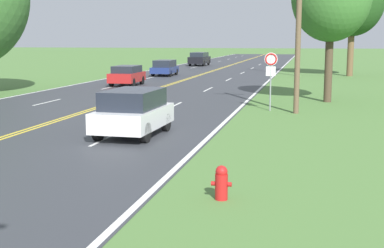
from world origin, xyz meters
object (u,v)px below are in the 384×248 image
tree_mid_treeline (353,0)px  car_red_hatchback_mid_near (127,75)px  traffic_sign (271,67)px  car_dark_blue_hatchback_mid_far (165,67)px  car_black_suv_receding (199,59)px  fire_hydrant (221,182)px  car_white_hatchback_approaching (133,111)px

tree_mid_treeline → car_red_hatchback_mid_near: (-16.29, -14.00, -5.96)m
traffic_sign → tree_mid_treeline: 26.50m
traffic_sign → car_dark_blue_hatchback_mid_far: bearing=116.8°
car_dark_blue_hatchback_mid_far → car_black_suv_receding: car_black_suv_receding is taller
tree_mid_treeline → fire_hydrant: bearing=-97.3°
car_red_hatchback_mid_near → car_dark_blue_hatchback_mid_far: 10.67m
car_white_hatchback_approaching → car_black_suv_receding: (-7.89, 48.90, 0.05)m
traffic_sign → car_black_suv_receding: size_ratio=0.59×
car_white_hatchback_approaching → tree_mid_treeline: bearing=166.0°
tree_mid_treeline → car_red_hatchback_mid_near: bearing=-139.3°
car_red_hatchback_mid_near → car_black_suv_receding: size_ratio=0.80×
tree_mid_treeline → car_black_suv_receding: size_ratio=2.19×
car_red_hatchback_mid_near → traffic_sign: bearing=-137.5°
traffic_sign → car_black_suv_receding: traffic_sign is taller
car_dark_blue_hatchback_mid_far → car_black_suv_receding: size_ratio=0.85×
car_black_suv_receding → traffic_sign: bearing=-162.1°
car_red_hatchback_mid_near → car_black_suv_receding: 29.79m
fire_hydrant → car_red_hatchback_mid_near: size_ratio=0.20×
traffic_sign → car_dark_blue_hatchback_mid_far: 24.93m
car_white_hatchback_approaching → fire_hydrant: bearing=33.6°
fire_hydrant → car_red_hatchback_mid_near: bearing=113.4°
fire_hydrant → car_white_hatchback_approaching: bearing=122.0°
car_white_hatchback_approaching → car_red_hatchback_mid_near: size_ratio=1.03×
traffic_sign → car_dark_blue_hatchback_mid_far: (-11.22, 22.23, -1.27)m
fire_hydrant → traffic_sign: bearing=90.3°
fire_hydrant → tree_mid_treeline: tree_mid_treeline is taller
fire_hydrant → car_red_hatchback_mid_near: (-11.16, 25.81, 0.40)m
tree_mid_treeline → car_red_hatchback_mid_near: tree_mid_treeline is taller
car_black_suv_receding → car_white_hatchback_approaching: bearing=-169.1°
car_white_hatchback_approaching → car_black_suv_receding: bearing=-169.2°
car_dark_blue_hatchback_mid_far → car_black_suv_receding: 19.12m
traffic_sign → fire_hydrant: bearing=-89.7°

